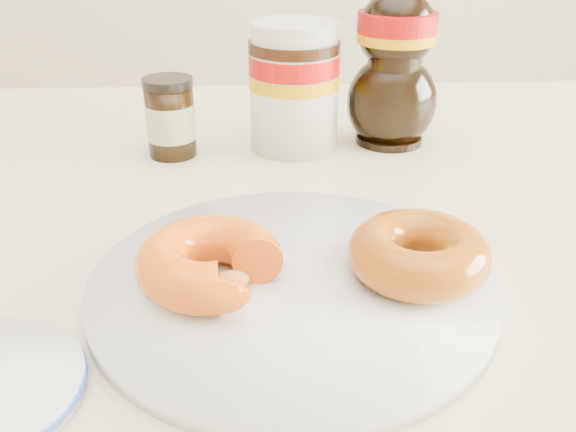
{
  "coord_description": "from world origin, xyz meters",
  "views": [
    {
      "loc": [
        -0.05,
        -0.36,
        1.0
      ],
      "look_at": [
        -0.03,
        0.06,
        0.79
      ],
      "focal_mm": 40.0,
      "sensor_mm": 36.0,
      "label": 1
    }
  ],
  "objects_px": {
    "dark_jar": "(170,118)",
    "donut_bitten": "(210,262)",
    "plate": "(292,284)",
    "dining_table": "(315,316)",
    "nutella_jar": "(294,82)",
    "donut_whole": "(419,253)",
    "syrup_bottle": "(395,56)"
  },
  "relations": [
    {
      "from": "dark_jar",
      "to": "donut_bitten",
      "type": "bearing_deg",
      "value": -78.63
    },
    {
      "from": "donut_bitten",
      "to": "plate",
      "type": "bearing_deg",
      "value": 4.32
    },
    {
      "from": "dining_table",
      "to": "donut_bitten",
      "type": "xyz_separation_m",
      "value": [
        -0.08,
        -0.09,
        0.11
      ]
    },
    {
      "from": "donut_bitten",
      "to": "nutella_jar",
      "type": "relative_size",
      "value": 0.74
    },
    {
      "from": "nutella_jar",
      "to": "dark_jar",
      "type": "xyz_separation_m",
      "value": [
        -0.13,
        -0.02,
        -0.03
      ]
    },
    {
      "from": "donut_whole",
      "to": "plate",
      "type": "bearing_deg",
      "value": 178.54
    },
    {
      "from": "donut_whole",
      "to": "syrup_bottle",
      "type": "bearing_deg",
      "value": 82.47
    },
    {
      "from": "dining_table",
      "to": "donut_bitten",
      "type": "distance_m",
      "value": 0.17
    },
    {
      "from": "donut_bitten",
      "to": "nutella_jar",
      "type": "distance_m",
      "value": 0.3
    },
    {
      "from": "donut_bitten",
      "to": "syrup_bottle",
      "type": "relative_size",
      "value": 0.51
    },
    {
      "from": "donut_whole",
      "to": "syrup_bottle",
      "type": "distance_m",
      "value": 0.31
    },
    {
      "from": "dining_table",
      "to": "plate",
      "type": "bearing_deg",
      "value": -106.32
    },
    {
      "from": "plate",
      "to": "syrup_bottle",
      "type": "bearing_deg",
      "value": 67.09
    },
    {
      "from": "syrup_bottle",
      "to": "nutella_jar",
      "type": "bearing_deg",
      "value": -174.99
    },
    {
      "from": "donut_bitten",
      "to": "donut_whole",
      "type": "height_order",
      "value": "same"
    },
    {
      "from": "nutella_jar",
      "to": "plate",
      "type": "bearing_deg",
      "value": -93.73
    },
    {
      "from": "syrup_bottle",
      "to": "donut_bitten",
      "type": "bearing_deg",
      "value": -120.76
    },
    {
      "from": "dining_table",
      "to": "dark_jar",
      "type": "height_order",
      "value": "dark_jar"
    },
    {
      "from": "plate",
      "to": "donut_bitten",
      "type": "bearing_deg",
      "value": -173.57
    },
    {
      "from": "donut_bitten",
      "to": "dark_jar",
      "type": "relative_size",
      "value": 1.19
    },
    {
      "from": "nutella_jar",
      "to": "dark_jar",
      "type": "relative_size",
      "value": 1.62
    },
    {
      "from": "dark_jar",
      "to": "donut_whole",
      "type": "bearing_deg",
      "value": -54.23
    },
    {
      "from": "dining_table",
      "to": "plate",
      "type": "relative_size",
      "value": 5.05
    },
    {
      "from": "nutella_jar",
      "to": "dark_jar",
      "type": "height_order",
      "value": "nutella_jar"
    },
    {
      "from": "donut_whole",
      "to": "nutella_jar",
      "type": "xyz_separation_m",
      "value": [
        -0.07,
        0.29,
        0.04
      ]
    },
    {
      "from": "plate",
      "to": "donut_bitten",
      "type": "distance_m",
      "value": 0.06
    },
    {
      "from": "dining_table",
      "to": "plate",
      "type": "height_order",
      "value": "plate"
    },
    {
      "from": "donut_whole",
      "to": "syrup_bottle",
      "type": "height_order",
      "value": "syrup_bottle"
    },
    {
      "from": "plate",
      "to": "dark_jar",
      "type": "height_order",
      "value": "dark_jar"
    },
    {
      "from": "nutella_jar",
      "to": "syrup_bottle",
      "type": "bearing_deg",
      "value": 5.01
    },
    {
      "from": "dining_table",
      "to": "nutella_jar",
      "type": "height_order",
      "value": "nutella_jar"
    },
    {
      "from": "dining_table",
      "to": "syrup_bottle",
      "type": "relative_size",
      "value": 7.37
    }
  ]
}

